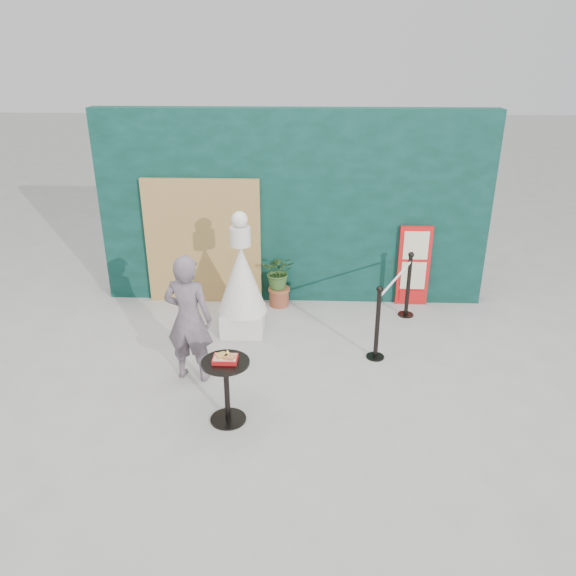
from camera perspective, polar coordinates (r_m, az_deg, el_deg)
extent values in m
plane|color=#ADAAA5|center=(6.55, -0.44, -12.28)|extent=(60.00, 60.00, 0.00)
cube|color=black|center=(8.78, 0.53, 8.08)|extent=(6.00, 0.30, 3.00)
cube|color=tan|center=(8.88, -8.62, 4.62)|extent=(1.80, 0.08, 2.00)
imported|color=slate|center=(6.84, -10.06, -3.10)|extent=(0.65, 0.49, 1.63)
cube|color=red|center=(9.01, 12.64, 2.21)|extent=(0.50, 0.06, 1.30)
cube|color=beige|center=(8.86, 12.88, 4.24)|extent=(0.38, 0.02, 0.45)
cube|color=beige|center=(9.03, 12.60, 1.24)|extent=(0.38, 0.02, 0.45)
cube|color=red|center=(9.17, 12.41, -0.78)|extent=(0.38, 0.02, 0.18)
cube|color=silver|center=(8.16, -4.58, -3.32)|extent=(0.60, 0.60, 0.33)
cone|color=white|center=(7.89, -4.73, 0.94)|extent=(0.70, 0.70, 0.98)
cylinder|color=beige|center=(7.67, -4.88, 5.25)|extent=(0.28, 0.28, 0.26)
sphere|color=white|center=(7.60, -4.95, 6.97)|extent=(0.22, 0.22, 0.22)
cylinder|color=black|center=(6.44, -6.09, -13.08)|extent=(0.40, 0.40, 0.02)
cylinder|color=black|center=(6.24, -6.22, -10.50)|extent=(0.06, 0.06, 0.72)
cylinder|color=black|center=(6.04, -6.38, -7.54)|extent=(0.52, 0.52, 0.03)
cube|color=red|center=(6.02, -6.40, -7.21)|extent=(0.26, 0.19, 0.05)
cube|color=red|center=(6.00, -6.41, -6.99)|extent=(0.24, 0.17, 0.00)
cube|color=gold|center=(6.01, -6.78, -6.80)|extent=(0.15, 0.14, 0.02)
cube|color=#D3904D|center=(5.97, -5.96, -6.98)|extent=(0.13, 0.13, 0.02)
cone|color=#F5F040|center=(6.03, -6.16, -6.49)|extent=(0.06, 0.06, 0.06)
cylinder|color=brown|center=(8.94, -0.90, -0.99)|extent=(0.31, 0.31, 0.26)
cylinder|color=#995A32|center=(8.88, -0.91, -0.12)|extent=(0.34, 0.34, 0.04)
imported|color=#305323|center=(8.77, -0.92, 1.70)|extent=(0.51, 0.44, 0.56)
cylinder|color=black|center=(7.63, 8.84, -6.91)|extent=(0.24, 0.24, 0.02)
cylinder|color=black|center=(7.40, 9.06, -3.76)|extent=(0.06, 0.06, 0.96)
sphere|color=black|center=(7.19, 9.31, -0.14)|extent=(0.09, 0.09, 0.09)
cylinder|color=black|center=(8.85, 11.86, -2.66)|extent=(0.24, 0.24, 0.02)
cylinder|color=black|center=(8.66, 12.11, 0.14)|extent=(0.06, 0.06, 0.96)
sphere|color=black|center=(8.47, 12.40, 3.31)|extent=(0.09, 0.09, 0.09)
cylinder|color=white|center=(7.86, 10.92, 0.98)|extent=(0.63, 1.31, 0.03)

